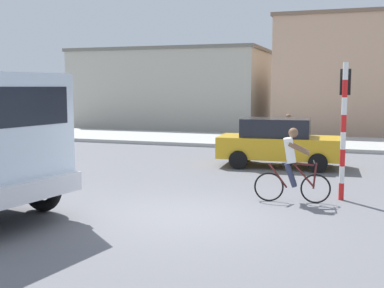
{
  "coord_description": "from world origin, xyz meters",
  "views": [
    {
      "loc": [
        3.24,
        -9.16,
        2.65
      ],
      "look_at": [
        -0.73,
        2.5,
        1.2
      ],
      "focal_mm": 45.91,
      "sensor_mm": 36.0,
      "label": 1
    }
  ],
  "objects_px": {
    "cyclist": "(292,165)",
    "traffic_light_pole": "(344,112)",
    "car_red_near": "(279,142)",
    "pedestrian_near_kerb": "(288,134)"
  },
  "relations": [
    {
      "from": "cyclist",
      "to": "car_red_near",
      "type": "distance_m",
      "value": 5.09
    },
    {
      "from": "traffic_light_pole",
      "to": "pedestrian_near_kerb",
      "type": "xyz_separation_m",
      "value": [
        -2.18,
        6.77,
        -1.22
      ]
    },
    {
      "from": "cyclist",
      "to": "pedestrian_near_kerb",
      "type": "distance_m",
      "value": 7.56
    },
    {
      "from": "car_red_near",
      "to": "cyclist",
      "type": "bearing_deg",
      "value": -77.85
    },
    {
      "from": "cyclist",
      "to": "car_red_near",
      "type": "relative_size",
      "value": 0.42
    },
    {
      "from": "cyclist",
      "to": "traffic_light_pole",
      "type": "relative_size",
      "value": 0.54
    },
    {
      "from": "car_red_near",
      "to": "pedestrian_near_kerb",
      "type": "relative_size",
      "value": 2.53
    },
    {
      "from": "pedestrian_near_kerb",
      "to": "car_red_near",
      "type": "bearing_deg",
      "value": -89.2
    },
    {
      "from": "car_red_near",
      "to": "pedestrian_near_kerb",
      "type": "height_order",
      "value": "pedestrian_near_kerb"
    },
    {
      "from": "pedestrian_near_kerb",
      "to": "cyclist",
      "type": "bearing_deg",
      "value": -81.59
    }
  ]
}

